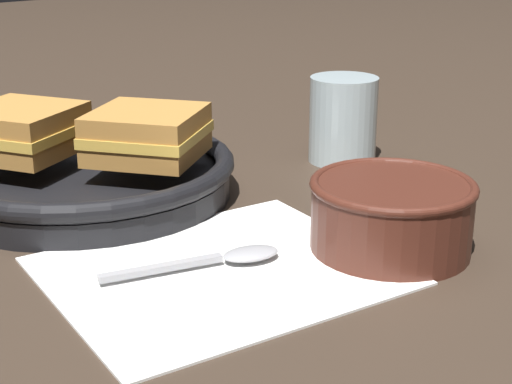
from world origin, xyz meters
The scene contains 8 objects.
ground_plane centered at (0.00, 0.00, 0.00)m, with size 4.00×4.00×0.00m, color #382B21.
napkin centered at (-0.07, -0.02, 0.00)m, with size 0.29×0.25×0.00m.
soup_bowl centered at (0.06, -0.08, 0.03)m, with size 0.13×0.13×0.06m.
spoon centered at (-0.06, -0.02, 0.01)m, with size 0.14×0.06×0.01m.
skillet centered at (-0.05, 0.20, 0.02)m, with size 0.29×0.41×0.04m.
sandwich_near_left centered at (-0.01, 0.15, 0.06)m, with size 0.14×0.14×0.05m.
sandwich_near_right centered at (-0.09, 0.25, 0.06)m, with size 0.14×0.14×0.05m.
drinking_glass centered at (0.22, 0.11, 0.05)m, with size 0.08×0.08×0.09m.
Camera 1 is at (-0.42, -0.45, 0.26)m, focal length 55.00 mm.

